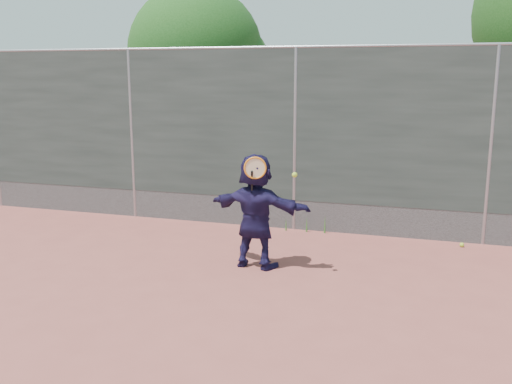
# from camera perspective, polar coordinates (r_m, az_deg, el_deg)

# --- Properties ---
(ground) EXTENTS (80.00, 80.00, 0.00)m
(ground) POSITION_cam_1_polar(r_m,az_deg,el_deg) (6.54, -3.45, -11.53)
(ground) COLOR #9E4C42
(ground) RESTS_ON ground
(player) EXTENTS (1.50, 0.67, 1.56)m
(player) POSITION_cam_1_polar(r_m,az_deg,el_deg) (7.64, 0.00, -1.91)
(player) COLOR #1C163E
(player) RESTS_ON ground
(ball_ground) EXTENTS (0.07, 0.07, 0.07)m
(ball_ground) POSITION_cam_1_polar(r_m,az_deg,el_deg) (9.24, 19.89, -4.99)
(ball_ground) COLOR #AFD52F
(ball_ground) RESTS_ON ground
(fence) EXTENTS (20.00, 0.06, 3.03)m
(fence) POSITION_cam_1_polar(r_m,az_deg,el_deg) (9.42, 3.91, 5.63)
(fence) COLOR #38423D
(fence) RESTS_ON ground
(swing_action) EXTENTS (0.71, 0.18, 0.51)m
(swing_action) POSITION_cam_1_polar(r_m,az_deg,el_deg) (7.30, 0.29, 2.22)
(swing_action) COLOR orange
(swing_action) RESTS_ON ground
(tree_left) EXTENTS (3.15, 3.00, 4.53)m
(tree_left) POSITION_cam_1_polar(r_m,az_deg,el_deg) (13.15, -5.33, 13.26)
(tree_left) COLOR #382314
(tree_left) RESTS_ON ground
(weed_clump) EXTENTS (0.68, 0.07, 0.30)m
(weed_clump) POSITION_cam_1_polar(r_m,az_deg,el_deg) (9.51, 5.36, -3.22)
(weed_clump) COLOR #387226
(weed_clump) RESTS_ON ground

